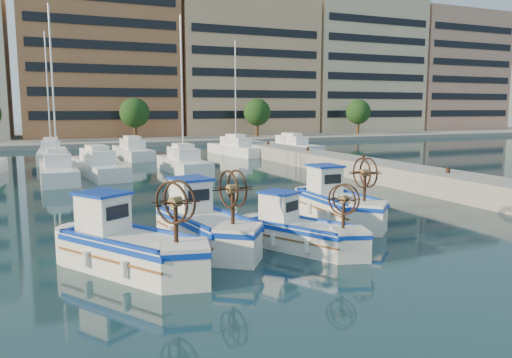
{
  "coord_description": "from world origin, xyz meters",
  "views": [
    {
      "loc": [
        -7.81,
        -15.1,
        4.78
      ],
      "look_at": [
        1.35,
        6.1,
        1.5
      ],
      "focal_mm": 35.0,
      "sensor_mm": 36.0,
      "label": 1
    }
  ],
  "objects_px": {
    "fishing_boat_c": "(300,230)",
    "fishing_boat_a": "(128,244)",
    "fishing_boat_b": "(204,223)",
    "fishing_boat_d": "(337,202)"
  },
  "relations": [
    {
      "from": "fishing_boat_c",
      "to": "fishing_boat_d",
      "type": "distance_m",
      "value": 4.85
    },
    {
      "from": "fishing_boat_a",
      "to": "fishing_boat_c",
      "type": "xyz_separation_m",
      "value": [
        5.78,
        0.01,
        -0.13
      ]
    },
    {
      "from": "fishing_boat_c",
      "to": "fishing_boat_a",
      "type": "bearing_deg",
      "value": 152.2
    },
    {
      "from": "fishing_boat_a",
      "to": "fishing_boat_b",
      "type": "xyz_separation_m",
      "value": [
        2.89,
        1.66,
        0.01
      ]
    },
    {
      "from": "fishing_boat_b",
      "to": "fishing_boat_c",
      "type": "distance_m",
      "value": 3.33
    },
    {
      "from": "fishing_boat_c",
      "to": "fishing_boat_d",
      "type": "bearing_deg",
      "value": 14.62
    },
    {
      "from": "fishing_boat_b",
      "to": "fishing_boat_d",
      "type": "relative_size",
      "value": 1.02
    },
    {
      "from": "fishing_boat_a",
      "to": "fishing_boat_d",
      "type": "distance_m",
      "value": 9.91
    },
    {
      "from": "fishing_boat_a",
      "to": "fishing_boat_c",
      "type": "height_order",
      "value": "fishing_boat_a"
    },
    {
      "from": "fishing_boat_d",
      "to": "fishing_boat_c",
      "type": "bearing_deg",
      "value": -136.51
    }
  ]
}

